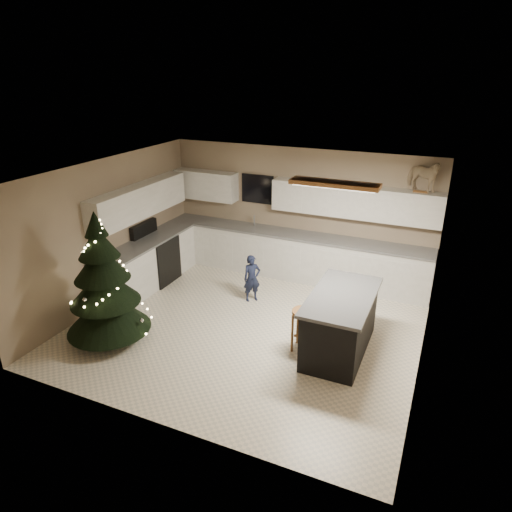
# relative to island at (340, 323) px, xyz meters

# --- Properties ---
(ground_plane) EXTENTS (5.50, 5.50, 0.00)m
(ground_plane) POSITION_rel_island_xyz_m (-1.57, 0.06, -0.48)
(ground_plane) COLOR beige
(room_shell) EXTENTS (5.52, 5.02, 2.61)m
(room_shell) POSITION_rel_island_xyz_m (-1.55, 0.06, 1.27)
(room_shell) COLOR gray
(room_shell) RESTS_ON ground_plane
(cabinetry) EXTENTS (5.50, 3.20, 2.00)m
(cabinetry) POSITION_rel_island_xyz_m (-2.48, 1.71, 0.28)
(cabinetry) COLOR white
(cabinetry) RESTS_ON ground_plane
(island) EXTENTS (0.90, 1.70, 0.95)m
(island) POSITION_rel_island_xyz_m (0.00, 0.00, 0.00)
(island) COLOR black
(island) RESTS_ON ground_plane
(bar_stool) EXTENTS (0.35, 0.35, 0.67)m
(bar_stool) POSITION_rel_island_xyz_m (-0.52, -0.20, 0.03)
(bar_stool) COLOR brown
(bar_stool) RESTS_ON ground_plane
(christmas_tree) EXTENTS (1.34, 1.30, 2.14)m
(christmas_tree) POSITION_rel_island_xyz_m (-3.42, -1.17, 0.40)
(christmas_tree) COLOR #3F2816
(christmas_tree) RESTS_ON ground_plane
(toddler) EXTENTS (0.38, 0.38, 0.89)m
(toddler) POSITION_rel_island_xyz_m (-1.89, 0.95, -0.03)
(toddler) COLOR black
(toddler) RESTS_ON ground_plane
(rocking_horse) EXTENTS (0.72, 0.54, 0.57)m
(rocking_horse) POSITION_rel_island_xyz_m (0.73, 2.38, 1.82)
(rocking_horse) COLOR brown
(rocking_horse) RESTS_ON cabinetry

